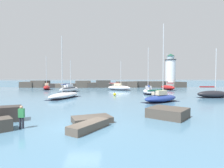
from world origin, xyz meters
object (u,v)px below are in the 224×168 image
object	(u,v)px
sailboat_moored_5	(47,87)
mooring_buoy_far_side	(115,94)
sailboat_moored_3	(168,87)
sailboat_moored_7	(161,97)
person_on_rocks	(22,116)
sailboat_moored_0	(119,88)
sailboat_moored_4	(148,91)
sailboat_moored_1	(69,89)
sailboat_moored_8	(213,94)
sailboat_moored_2	(64,95)
lighthouse	(170,73)

from	to	relation	value
sailboat_moored_5	mooring_buoy_far_side	size ratio (longest dim) A/B	12.87
sailboat_moored_3	sailboat_moored_5	bearing A→B (deg)	177.89
sailboat_moored_7	mooring_buoy_far_side	bearing A→B (deg)	125.33
mooring_buoy_far_side	person_on_rocks	world-z (taller)	person_on_rocks
sailboat_moored_0	sailboat_moored_7	size ratio (longest dim) A/B	0.72
sailboat_moored_4	sailboat_moored_5	bearing A→B (deg)	151.70
sailboat_moored_3	mooring_buoy_far_side	bearing A→B (deg)	-134.14
sailboat_moored_3	mooring_buoy_far_side	world-z (taller)	sailboat_moored_3
sailboat_moored_7	sailboat_moored_1	bearing A→B (deg)	133.53
mooring_buoy_far_side	sailboat_moored_7	bearing A→B (deg)	-54.67
sailboat_moored_0	sailboat_moored_7	bearing A→B (deg)	-79.67
sailboat_moored_4	sailboat_moored_8	bearing A→B (deg)	-38.06
sailboat_moored_8	mooring_buoy_far_side	world-z (taller)	sailboat_moored_8
sailboat_moored_0	sailboat_moored_2	size ratio (longest dim) A/B	0.78
sailboat_moored_7	mooring_buoy_far_side	world-z (taller)	sailboat_moored_7
sailboat_moored_3	sailboat_moored_7	distance (m)	26.62
sailboat_moored_3	mooring_buoy_far_side	distance (m)	22.61
sailboat_moored_1	sailboat_moored_4	distance (m)	18.39
sailboat_moored_4	sailboat_moored_5	distance (m)	29.43
lighthouse	mooring_buoy_far_side	size ratio (longest dim) A/B	16.30
sailboat_moored_3	sailboat_moored_4	bearing A→B (deg)	-123.98
person_on_rocks	sailboat_moored_2	bearing A→B (deg)	94.63
sailboat_moored_7	sailboat_moored_8	bearing A→B (deg)	24.82
sailboat_moored_1	sailboat_moored_3	bearing A→B (deg)	15.86
sailboat_moored_1	sailboat_moored_7	distance (m)	23.97
sailboat_moored_4	lighthouse	bearing A→B (deg)	61.32
sailboat_moored_1	sailboat_moored_3	world-z (taller)	sailboat_moored_3
sailboat_moored_3	person_on_rocks	distance (m)	43.74
sailboat_moored_2	person_on_rocks	distance (m)	17.50
lighthouse	sailboat_moored_3	xyz separation A→B (m)	(-5.42, -12.85, -4.42)
lighthouse	sailboat_moored_8	bearing A→B (deg)	-98.04
sailboat_moored_8	mooring_buoy_far_side	distance (m)	16.95
sailboat_moored_5	sailboat_moored_3	bearing A→B (deg)	-2.11
sailboat_moored_1	person_on_rocks	xyz separation A→B (m)	(3.28, -29.84, 0.13)
sailboat_moored_3	sailboat_moored_1	bearing A→B (deg)	-164.14
sailboat_moored_0	sailboat_moored_3	xyz separation A→B (m)	(13.93, 1.35, -0.04)
sailboat_moored_1	sailboat_moored_5	bearing A→B (deg)	133.59
sailboat_moored_0	sailboat_moored_8	world-z (taller)	sailboat_moored_8
sailboat_moored_2	sailboat_moored_3	xyz separation A→B (m)	(24.30, 19.83, 0.16)
sailboat_moored_1	sailboat_moored_5	xyz separation A→B (m)	(-8.29, 8.71, -0.01)
lighthouse	sailboat_moored_3	size ratio (longest dim) A/B	1.16
sailboat_moored_3	sailboat_moored_7	world-z (taller)	sailboat_moored_7
lighthouse	sailboat_moored_1	distance (m)	37.80
sailboat_moored_2	mooring_buoy_far_side	xyz separation A→B (m)	(8.55, 3.61, -0.25)
sailboat_moored_3	sailboat_moored_0	bearing A→B (deg)	-174.47
sailboat_moored_0	sailboat_moored_8	size ratio (longest dim) A/B	0.95
sailboat_moored_4	sailboat_moored_0	bearing A→B (deg)	115.44
sailboat_moored_7	person_on_rocks	world-z (taller)	sailboat_moored_7
sailboat_moored_2	sailboat_moored_8	distance (m)	25.08
sailboat_moored_3	lighthouse	bearing A→B (deg)	67.12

